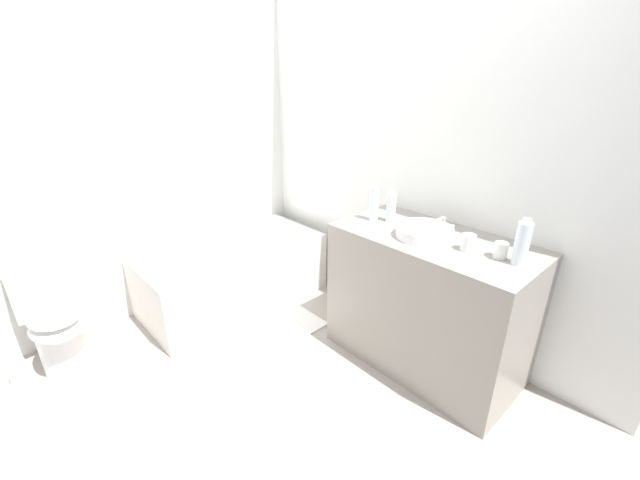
% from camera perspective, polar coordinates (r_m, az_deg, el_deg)
% --- Properties ---
extents(ground_plane, '(3.76, 3.76, 0.00)m').
position_cam_1_polar(ground_plane, '(2.53, -9.35, -21.60)').
color(ground_plane, '#9E9389').
extents(wall_back_tiled, '(3.03, 0.10, 2.55)m').
position_cam_1_polar(wall_back_tiled, '(3.17, -25.90, 11.83)').
color(wall_back_tiled, silver).
rests_on(wall_back_tiled, ground_plane).
extents(wall_right_mirror, '(0.10, 3.16, 2.55)m').
position_cam_1_polar(wall_right_mirror, '(2.81, 13.01, 12.36)').
color(wall_right_mirror, silver).
rests_on(wall_right_mirror, ground_plane).
extents(bathtub, '(1.43, 0.71, 1.12)m').
position_cam_1_polar(bathtub, '(3.31, -12.45, -4.38)').
color(bathtub, silver).
rests_on(bathtub, ground_plane).
extents(toilet, '(0.35, 0.52, 0.71)m').
position_cam_1_polar(toilet, '(3.02, -33.98, -9.49)').
color(toilet, white).
rests_on(toilet, ground_plane).
extents(vanity_counter, '(0.61, 1.18, 0.88)m').
position_cam_1_polar(vanity_counter, '(2.59, 15.19, -8.64)').
color(vanity_counter, gray).
rests_on(vanity_counter, ground_plane).
extents(sink_basin, '(0.33, 0.33, 0.06)m').
position_cam_1_polar(sink_basin, '(2.38, 14.79, 1.14)').
color(sink_basin, white).
rests_on(sink_basin, vanity_counter).
extents(sink_faucet, '(0.12, 0.15, 0.08)m').
position_cam_1_polar(sink_faucet, '(2.53, 17.18, 2.30)').
color(sink_faucet, silver).
rests_on(sink_faucet, vanity_counter).
extents(water_bottle_0, '(0.06, 0.06, 0.24)m').
position_cam_1_polar(water_bottle_0, '(2.56, 7.82, 5.26)').
color(water_bottle_0, silver).
rests_on(water_bottle_0, vanity_counter).
extents(water_bottle_1, '(0.07, 0.07, 0.24)m').
position_cam_1_polar(water_bottle_1, '(2.18, 27.12, -0.41)').
color(water_bottle_1, silver).
rests_on(water_bottle_1, vanity_counter).
extents(water_bottle_2, '(0.06, 0.06, 0.20)m').
position_cam_1_polar(water_bottle_2, '(2.57, 10.22, 4.63)').
color(water_bottle_2, silver).
rests_on(water_bottle_2, vanity_counter).
extents(drinking_glass_0, '(0.07, 0.07, 0.08)m').
position_cam_1_polar(drinking_glass_0, '(2.24, 24.62, -1.36)').
color(drinking_glass_0, white).
rests_on(drinking_glass_0, vanity_counter).
extents(drinking_glass_1, '(0.07, 0.07, 0.09)m').
position_cam_1_polar(drinking_glass_1, '(2.26, 20.60, -0.35)').
color(drinking_glass_1, white).
rests_on(drinking_glass_1, vanity_counter).
extents(bath_mat, '(0.68, 0.40, 0.01)m').
position_cam_1_polar(bath_mat, '(3.01, -6.19, -12.87)').
color(bath_mat, white).
rests_on(bath_mat, ground_plane).
extents(toilet_paper_roll, '(0.11, 0.11, 0.12)m').
position_cam_1_polar(toilet_paper_roll, '(3.16, -37.28, -15.07)').
color(toilet_paper_roll, white).
rests_on(toilet_paper_roll, ground_plane).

